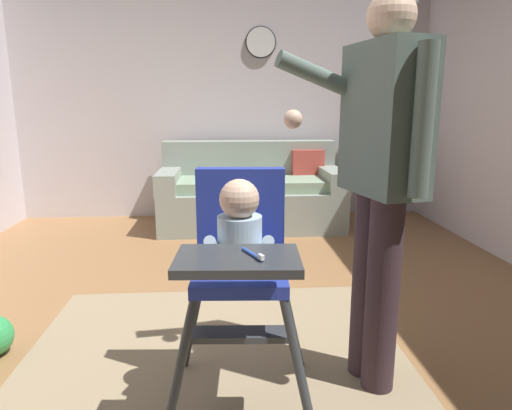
# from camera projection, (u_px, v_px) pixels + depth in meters

# --- Properties ---
(ground) EXTENTS (6.06, 7.26, 0.10)m
(ground) POSITION_uv_depth(u_px,v_px,m) (231.00, 347.00, 2.40)
(ground) COLOR #956940
(wall_far) EXTENTS (5.26, 0.06, 2.58)m
(wall_far) POSITION_uv_depth(u_px,v_px,m) (224.00, 100.00, 4.89)
(wall_far) COLOR silver
(wall_far) RESTS_ON ground
(area_rug) EXTENTS (1.89, 2.42, 0.01)m
(area_rug) POSITION_uv_depth(u_px,v_px,m) (214.00, 409.00, 1.83)
(area_rug) COLOR #958162
(area_rug) RESTS_ON ground
(couch) EXTENTS (1.85, 0.86, 0.86)m
(couch) POSITION_uv_depth(u_px,v_px,m) (252.00, 194.00, 4.61)
(couch) COLOR gray
(couch) RESTS_ON ground
(high_chair) EXTENTS (0.64, 0.75, 0.98)m
(high_chair) POSITION_uv_depth(u_px,v_px,m) (240.00, 250.00, 1.73)
(high_chair) COLOR #33373A
(high_chair) RESTS_ON ground
(adult_standing) EXTENTS (0.58, 0.50, 1.65)m
(adult_standing) POSITION_uv_depth(u_px,v_px,m) (381.00, 177.00, 1.84)
(adult_standing) COLOR #36262D
(adult_standing) RESTS_ON ground
(wall_clock) EXTENTS (0.33, 0.04, 0.33)m
(wall_clock) POSITION_uv_depth(u_px,v_px,m) (261.00, 42.00, 4.75)
(wall_clock) COLOR white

